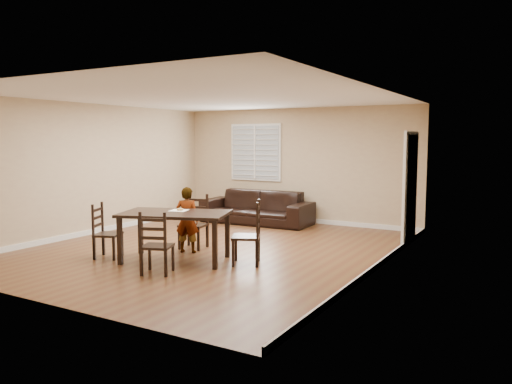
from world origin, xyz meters
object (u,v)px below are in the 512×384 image
dining_table (175,218)px  child (187,220)px  chair_near (196,223)px  chair_left (102,233)px  chair_right (254,236)px  chair_far (155,247)px  sofa (257,207)px  donut (180,209)px

dining_table → child: (-0.20, 0.58, -0.13)m
chair_near → chair_left: chair_near is taller
chair_left → chair_right: 2.57m
chair_far → chair_left: size_ratio=1.02×
dining_table → sofa: bearing=80.6°
donut → chair_right: bearing=11.4°
donut → chair_near: bearing=109.5°
child → donut: (0.16, -0.39, 0.25)m
chair_far → child: child is taller
chair_near → child: (0.13, -0.44, 0.13)m
chair_far → chair_left: 1.56m
chair_near → sofa: 2.83m
dining_table → donut: (-0.04, 0.19, 0.11)m
dining_table → chair_far: 0.93m
chair_right → donut: bearing=-104.4°
dining_table → donut: bearing=83.7°
child → chair_right: bearing=155.2°
donut → chair_far: bearing=-71.5°
chair_near → sofa: (-0.34, 2.81, -0.06)m
chair_far → chair_right: 1.57m
chair_right → donut: (-1.26, -0.25, 0.36)m
chair_left → child: size_ratio=0.80×
chair_near → child: size_ratio=0.85×
dining_table → chair_near: bearing=88.9°
chair_far → donut: size_ratio=8.64×
chair_right → child: bearing=-121.5°
donut → sofa: 3.73m
chair_far → sofa: (-0.98, 4.67, -0.04)m
chair_near → chair_far: 1.96m
chair_far → chair_right: size_ratio=0.92×
chair_near → chair_right: chair_right is taller
chair_far → donut: 1.15m
chair_far → donut: (-0.34, 1.02, 0.40)m
chair_near → chair_far: chair_near is taller
chair_left → child: 1.43m
donut → child: bearing=112.3°
chair_left → sofa: size_ratio=0.35×
chair_left → child: (1.00, 1.01, 0.16)m
chair_near → donut: 0.96m
child → donut: 0.49m
chair_left → donut: size_ratio=8.45×
chair_near → chair_right: 1.65m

